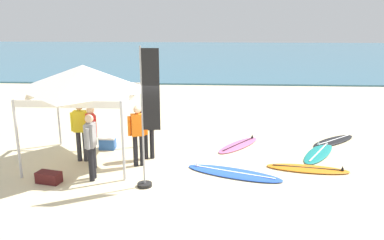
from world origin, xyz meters
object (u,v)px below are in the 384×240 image
at_px(person_yellow, 81,128).
at_px(person_red, 92,132).
at_px(surfboard_blue, 234,173).
at_px(surfboard_teal, 319,153).
at_px(person_grey, 91,143).
at_px(gear_bag_near_tent, 49,177).
at_px(canopy_tent, 83,78).
at_px(surfboard_orange, 308,169).
at_px(person_orange, 138,132).
at_px(surfboard_black, 333,141).
at_px(surfboard_pink, 239,145).
at_px(banner_flag, 147,125).
at_px(cooler_box, 108,143).
at_px(person_black, 148,126).

bearing_deg(person_yellow, person_red, -42.52).
distance_m(surfboard_blue, surfboard_teal, 3.14).
xyz_separation_m(person_grey, gear_bag_near_tent, (-1.04, -0.26, -0.85)).
height_order(canopy_tent, person_yellow, canopy_tent).
bearing_deg(person_red, surfboard_orange, 0.57).
bearing_deg(person_orange, surfboard_black, 22.04).
relative_size(surfboard_black, person_grey, 1.11).
bearing_deg(surfboard_orange, surfboard_pink, 132.46).
xyz_separation_m(surfboard_pink, banner_flag, (-2.37, -3.20, 1.54)).
height_order(person_yellow, person_red, same).
distance_m(surfboard_black, surfboard_teal, 1.45).
relative_size(surfboard_blue, surfboard_orange, 1.19).
xyz_separation_m(surfboard_teal, cooler_box, (-6.48, 0.12, 0.16)).
bearing_deg(person_black, gear_bag_near_tent, -140.29).
distance_m(person_yellow, person_red, 0.59).
relative_size(person_orange, person_red, 1.00).
bearing_deg(gear_bag_near_tent, surfboard_pink, 32.43).
bearing_deg(cooler_box, banner_flag, -57.06).
bearing_deg(person_grey, person_black, 53.26).
relative_size(surfboard_pink, person_black, 1.14).
bearing_deg(gear_bag_near_tent, banner_flag, -1.79).
xyz_separation_m(person_orange, person_red, (-1.24, -0.13, 0.00)).
xyz_separation_m(person_grey, banner_flag, (1.50, -0.34, 0.59)).
relative_size(surfboard_blue, person_orange, 1.57).
height_order(surfboard_pink, surfboard_blue, same).
bearing_deg(surfboard_orange, gear_bag_near_tent, -169.78).
distance_m(surfboard_teal, person_grey, 6.69).
relative_size(canopy_tent, person_yellow, 1.64).
bearing_deg(surfboard_orange, cooler_box, 166.46).
height_order(surfboard_orange, cooler_box, cooler_box).
relative_size(canopy_tent, banner_flag, 0.83).
bearing_deg(surfboard_orange, person_yellow, 176.89).
bearing_deg(surfboard_black, surfboard_teal, -122.88).
xyz_separation_m(surfboard_orange, person_black, (-4.43, 0.65, 0.95)).
height_order(surfboard_pink, person_yellow, person_yellow).
bearing_deg(surfboard_pink, person_black, -154.68).
relative_size(surfboard_blue, person_red, 1.57).
bearing_deg(person_black, person_yellow, -170.69).
xyz_separation_m(surfboard_teal, banner_flag, (-4.73, -2.57, 1.54)).
bearing_deg(banner_flag, surfboard_pink, 53.50).
bearing_deg(surfboard_black, canopy_tent, -164.48).
xyz_separation_m(surfboard_orange, cooler_box, (-5.87, 1.41, 0.16)).
distance_m(surfboard_pink, person_black, 3.11).
bearing_deg(surfboard_orange, surfboard_black, 60.81).
distance_m(surfboard_orange, gear_bag_near_tent, 6.77).
height_order(surfboard_blue, person_black, person_black).
relative_size(person_yellow, cooler_box, 3.42).
bearing_deg(person_red, person_black, 26.30).
bearing_deg(surfboard_black, surfboard_orange, -119.19).
relative_size(surfboard_pink, gear_bag_near_tent, 3.26).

